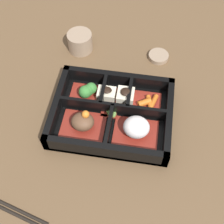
# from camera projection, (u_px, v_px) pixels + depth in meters

# --- Properties ---
(ground_plane) EXTENTS (3.00, 3.00, 0.00)m
(ground_plane) POSITION_uv_depth(u_px,v_px,m) (112.00, 118.00, 0.73)
(ground_plane) COLOR brown
(bento_base) EXTENTS (0.27, 0.21, 0.01)m
(bento_base) POSITION_uv_depth(u_px,v_px,m) (112.00, 117.00, 0.72)
(bento_base) COLOR black
(bento_base) RESTS_ON ground_plane
(bento_rim) EXTENTS (0.27, 0.21, 0.05)m
(bento_rim) POSITION_uv_depth(u_px,v_px,m) (112.00, 112.00, 0.71)
(bento_rim) COLOR black
(bento_rim) RESTS_ON ground_plane
(bowl_rice) EXTENTS (0.10, 0.08, 0.05)m
(bowl_rice) POSITION_uv_depth(u_px,v_px,m) (136.00, 129.00, 0.67)
(bowl_rice) COLOR maroon
(bowl_rice) RESTS_ON bento_base
(bowl_stew) EXTENTS (0.10, 0.08, 0.05)m
(bowl_stew) POSITION_uv_depth(u_px,v_px,m) (83.00, 123.00, 0.69)
(bowl_stew) COLOR maroon
(bowl_stew) RESTS_ON bento_base
(bowl_carrots) EXTENTS (0.07, 0.06, 0.02)m
(bowl_carrots) POSITION_uv_depth(u_px,v_px,m) (148.00, 102.00, 0.73)
(bowl_carrots) COLOR maroon
(bowl_carrots) RESTS_ON bento_base
(bowl_tofu) EXTENTS (0.09, 0.06, 0.04)m
(bowl_tofu) POSITION_uv_depth(u_px,v_px,m) (117.00, 95.00, 0.73)
(bowl_tofu) COLOR maroon
(bowl_tofu) RESTS_ON bento_base
(bowl_greens) EXTENTS (0.07, 0.06, 0.04)m
(bowl_greens) POSITION_uv_depth(u_px,v_px,m) (87.00, 91.00, 0.74)
(bowl_greens) COLOR maroon
(bowl_greens) RESTS_ON bento_base
(bowl_pickles) EXTENTS (0.04, 0.03, 0.01)m
(bowl_pickles) POSITION_uv_depth(u_px,v_px,m) (110.00, 112.00, 0.72)
(bowl_pickles) COLOR maroon
(bowl_pickles) RESTS_ON bento_base
(tea_cup) EXTENTS (0.07, 0.07, 0.05)m
(tea_cup) POSITION_uv_depth(u_px,v_px,m) (80.00, 41.00, 0.83)
(tea_cup) COLOR gray
(tea_cup) RESTS_ON ground_plane
(chopsticks) EXTENTS (0.20, 0.07, 0.01)m
(chopsticks) POSITION_uv_depth(u_px,v_px,m) (2.00, 205.00, 0.61)
(chopsticks) COLOR black
(chopsticks) RESTS_ON ground_plane
(sauce_dish) EXTENTS (0.05, 0.05, 0.01)m
(sauce_dish) POSITION_uv_depth(u_px,v_px,m) (158.00, 56.00, 0.83)
(sauce_dish) COLOR gray
(sauce_dish) RESTS_ON ground_plane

